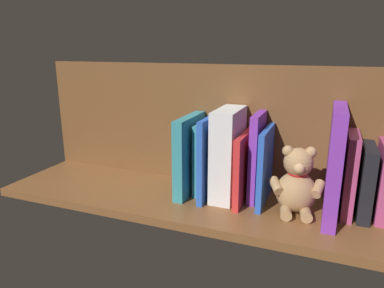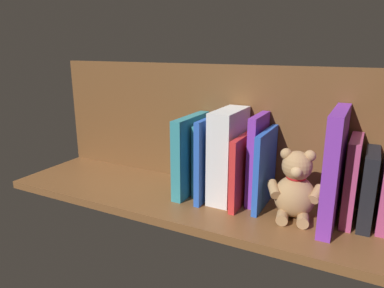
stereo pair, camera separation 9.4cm
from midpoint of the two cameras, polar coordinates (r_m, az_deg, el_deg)
The scene contains 13 objects.
ground_plane at distance 99.33cm, azimuth 2.74°, elevation -9.07°, with size 108.62×30.75×2.20cm, color brown.
shelf_back_panel at distance 104.90cm, azimuth 5.87°, elevation 3.02°, with size 108.62×1.50×35.30cm, color brown.
book_1 at distance 93.09cm, azimuth 29.23°, elevation -6.28°, with size 2.93×13.62×17.55cm, color black.
book_2 at distance 92.48cm, azimuth 27.07°, elevation -5.22°, with size 2.60×13.63×20.26cm, color #B23F72.
book_3 at distance 88.31cm, azimuth 24.86°, elevation -3.59°, with size 3.07×20.21×26.94cm, color purple.
teddy_bear at distance 89.81cm, azimuth 19.24°, elevation -6.75°, with size 13.64×11.97×17.02cm.
book_4 at distance 93.10cm, azimuth 14.57°, elevation -3.92°, with size 1.45×16.21×20.03cm, color blue.
book_5 at distance 94.82cm, azimuth 13.32°, elevation -2.39°, with size 2.06×12.55×23.45cm, color purple.
book_6 at distance 93.96cm, azimuth 11.21°, elevation -4.01°, with size 1.61×17.53×18.53cm, color red.
dictionary_thick_white at distance 95.10cm, azimuth 8.71°, elevation -1.79°, with size 6.03×15.68×24.40cm, color white.
book_7 at distance 96.13cm, azimuth 5.85°, elevation -2.15°, with size 1.55×17.67×22.31cm, color blue.
book_8 at distance 99.49cm, azimuth 4.86°, elevation -2.21°, with size 2.06×13.06×20.00cm, color teal.
book_9 at distance 98.50cm, azimuth 2.55°, elevation -1.77°, with size 2.85×17.61×21.90cm, color teal.
Camera 2 is at (-41.59, 80.36, 40.13)cm, focal length 33.08 mm.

